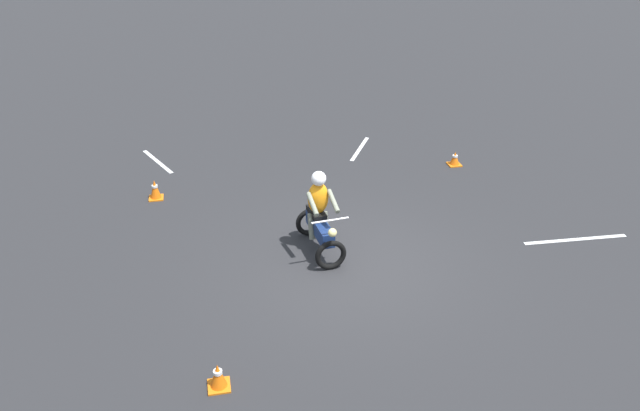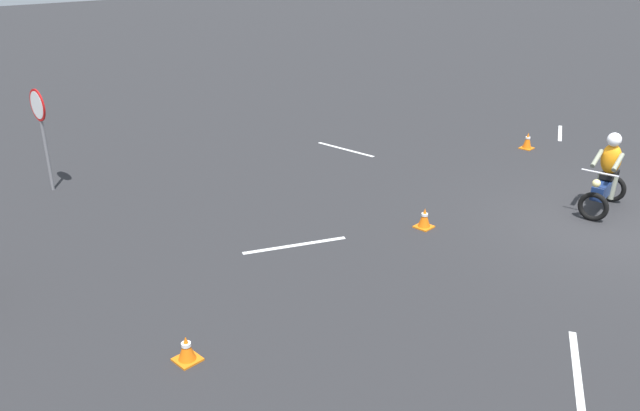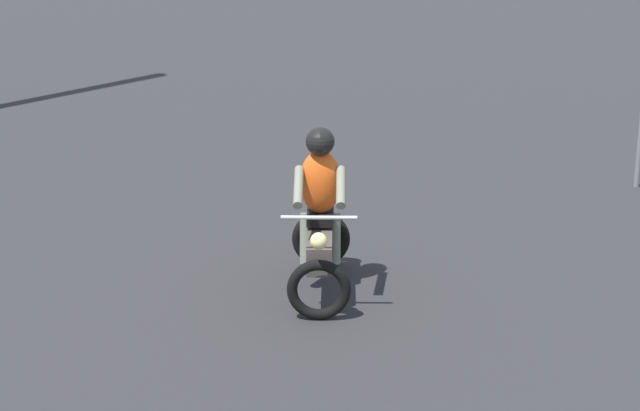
{
  "view_description": "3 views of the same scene",
  "coord_description": "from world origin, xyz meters",
  "views": [
    {
      "loc": [
        2.58,
        9.48,
        6.4
      ],
      "look_at": [
        0.53,
        -0.59,
        1.0
      ],
      "focal_mm": 35.0,
      "sensor_mm": 36.0,
      "label": 1
    },
    {
      "loc": [
        -3.67,
        12.06,
        5.09
      ],
      "look_at": [
        3.39,
        4.87,
        0.9
      ],
      "focal_mm": 35.0,
      "sensor_mm": 36.0,
      "label": 2
    },
    {
      "loc": [
        -4.93,
        8.84,
        4.98
      ],
      "look_at": [
        6.24,
        10.32,
        0.9
      ],
      "focal_mm": 70.0,
      "sensor_mm": 36.0,
      "label": 3
    }
  ],
  "objects": [
    {
      "name": "motorcycle_rider_background",
      "position": [
        6.28,
        10.32,
        0.73
      ],
      "size": [
        1.54,
        0.8,
        1.66
      ],
      "rotation": [
        0.0,
        0.0,
        1.69
      ],
      "color": "black",
      "rests_on": "ground"
    }
  ]
}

